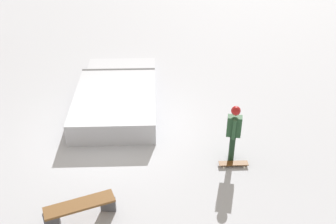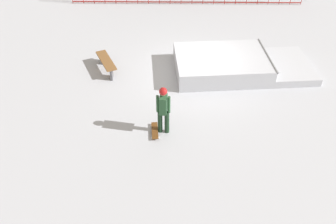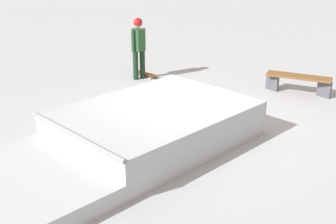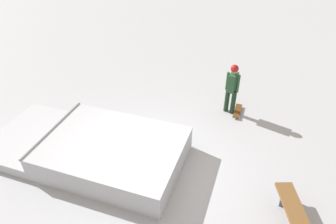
{
  "view_description": "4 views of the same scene",
  "coord_description": "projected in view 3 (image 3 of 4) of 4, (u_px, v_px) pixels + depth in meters",
  "views": [
    {
      "loc": [
        -9.93,
        -1.9,
        7.07
      ],
      "look_at": [
        -0.28,
        -1.63,
        0.9
      ],
      "focal_mm": 42.34,
      "sensor_mm": 36.0,
      "label": 1
    },
    {
      "loc": [
        -1.21,
        -12.05,
        7.85
      ],
      "look_at": [
        -1.12,
        -3.65,
        1.0
      ],
      "focal_mm": 38.4,
      "sensor_mm": 36.0,
      "label": 2
    },
    {
      "loc": [
        5.83,
        5.99,
        3.58
      ],
      "look_at": [
        0.84,
        0.26,
        0.6
      ],
      "focal_mm": 45.69,
      "sensor_mm": 36.0,
      "label": 3
    },
    {
      "loc": [
        -2.6,
        5.07,
        5.98
      ],
      "look_at": [
        0.11,
        -1.45,
        0.9
      ],
      "focal_mm": 32.91,
      "sensor_mm": 36.0,
      "label": 4
    }
  ],
  "objects": [
    {
      "name": "skateboard",
      "position": [
        146.0,
        74.0,
        12.42
      ],
      "size": [
        0.3,
        0.81,
        0.09
      ],
      "rotation": [
        0.0,
        0.0,
        4.77
      ],
      "color": "#593314",
      "rests_on": "ground"
    },
    {
      "name": "park_bench",
      "position": [
        298.0,
        80.0,
        10.9
      ],
      "size": [
        1.01,
        1.63,
        0.48
      ],
      "rotation": [
        0.0,
        0.0,
        5.13
      ],
      "color": "brown",
      "rests_on": "ground"
    },
    {
      "name": "skate_ramp",
      "position": [
        137.0,
        133.0,
        7.94
      ],
      "size": [
        5.55,
        2.92,
        0.74
      ],
      "rotation": [
        0.0,
        0.0,
        0.06
      ],
      "color": "#B0B3BB",
      "rests_on": "ground"
    },
    {
      "name": "ground_plane",
      "position": [
        190.0,
        125.0,
        9.08
      ],
      "size": [
        60.0,
        60.0,
        0.0
      ],
      "primitive_type": "plane",
      "color": "#A8AAB2"
    },
    {
      "name": "skater",
      "position": [
        139.0,
        44.0,
        11.88
      ],
      "size": [
        0.44,
        0.41,
        1.73
      ],
      "rotation": [
        0.0,
        0.0,
        4.57
      ],
      "color": "black",
      "rests_on": "ground"
    }
  ]
}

